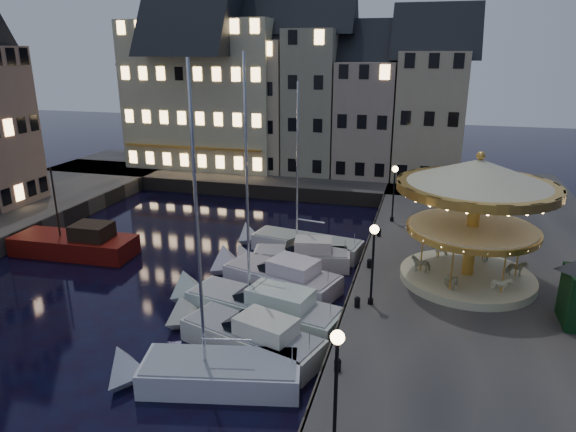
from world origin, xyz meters
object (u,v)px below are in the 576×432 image
(motorboat_e, at_px, (295,257))
(carousel, at_px, (476,198))
(bollard_a, at_px, (338,364))
(motorboat_b, at_px, (245,336))
(streetlamp_b, at_px, (373,253))
(bollard_d, at_px, (379,232))
(red_fishing_boat, at_px, (77,245))
(streetlamp_a, at_px, (336,373))
(bollard_b, at_px, (357,301))
(motorboat_c, at_px, (257,306))
(motorboat_f, at_px, (299,244))
(motorboat_d, at_px, (276,276))
(streetlamp_c, at_px, (394,186))
(motorboat_a, at_px, (208,373))
(bollard_c, at_px, (369,263))

(motorboat_e, relative_size, carousel, 0.88)
(bollard_a, xyz_separation_m, motorboat_b, (-4.81, 2.49, -0.96))
(streetlamp_b, xyz_separation_m, bollard_d, (-0.60, 10.00, -2.41))
(motorboat_b, xyz_separation_m, red_fishing_boat, (-15.07, 7.93, 0.07))
(carousel, bearing_deg, streetlamp_b, -139.31)
(streetlamp_a, bearing_deg, bollard_b, 93.61)
(motorboat_b, xyz_separation_m, motorboat_e, (-0.13, 9.87, -0.00))
(bollard_b, relative_size, motorboat_c, 0.05)
(streetlamp_a, bearing_deg, motorboat_f, 107.37)
(motorboat_e, bearing_deg, red_fishing_boat, -172.60)
(streetlamp_b, bearing_deg, bollard_d, 93.43)
(motorboat_e, bearing_deg, carousel, -12.32)
(bollard_a, bearing_deg, motorboat_b, 152.63)
(motorboat_d, bearing_deg, bollard_a, -60.22)
(motorboat_d, distance_m, motorboat_f, 5.74)
(streetlamp_c, height_order, motorboat_f, motorboat_f)
(streetlamp_a, height_order, streetlamp_c, same)
(bollard_d, distance_m, motorboat_a, 17.39)
(streetlamp_a, height_order, streetlamp_b, same)
(streetlamp_a, relative_size, streetlamp_c, 1.00)
(motorboat_c, bearing_deg, red_fishing_boat, 161.15)
(bollard_a, bearing_deg, carousel, 61.98)
(motorboat_f, bearing_deg, motorboat_d, -89.62)
(bollard_c, bearing_deg, red_fishing_boat, -179.78)
(bollard_a, xyz_separation_m, motorboat_f, (-5.35, 15.02, -1.07))
(streetlamp_b, relative_size, bollard_d, 7.32)
(bollard_c, relative_size, motorboat_e, 0.08)
(bollard_b, height_order, motorboat_e, motorboat_e)
(streetlamp_b, height_order, motorboat_e, streetlamp_b)
(bollard_a, bearing_deg, streetlamp_a, -81.47)
(red_fishing_boat, bearing_deg, bollard_a, -27.67)
(bollard_c, distance_m, carousel, 6.98)
(streetlamp_b, bearing_deg, streetlamp_a, -90.00)
(streetlamp_c, height_order, red_fishing_boat, red_fishing_boat)
(bollard_b, height_order, motorboat_b, motorboat_b)
(bollard_c, distance_m, bollard_d, 5.50)
(motorboat_b, bearing_deg, streetlamp_b, 32.96)
(bollard_d, bearing_deg, streetlamp_a, -88.28)
(streetlamp_a, bearing_deg, bollard_c, 92.37)
(bollard_c, xyz_separation_m, motorboat_c, (-5.19, -5.09, -0.92))
(streetlamp_c, bearing_deg, bollard_a, -91.76)
(streetlamp_a, height_order, bollard_b, streetlamp_a)
(bollard_c, relative_size, motorboat_f, 0.05)
(motorboat_c, bearing_deg, bollard_a, -46.18)
(bollard_d, distance_m, red_fishing_boat, 20.67)
(streetlamp_a, distance_m, motorboat_d, 14.93)
(streetlamp_c, distance_m, bollard_d, 4.29)
(motorboat_c, relative_size, motorboat_f, 1.09)
(streetlamp_b, relative_size, motorboat_c, 0.33)
(bollard_c, height_order, motorboat_f, motorboat_f)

